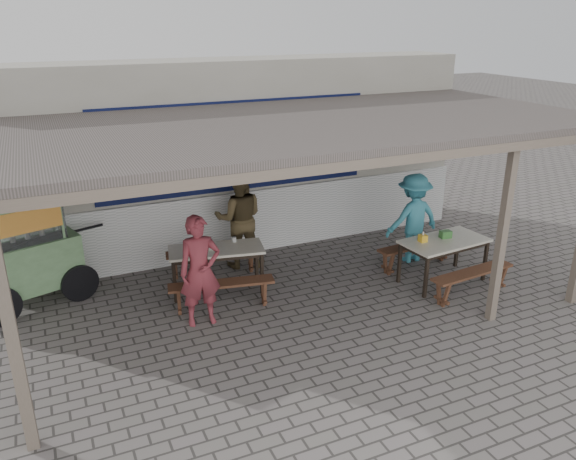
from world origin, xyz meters
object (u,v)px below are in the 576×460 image
(table_left, at_px, (216,253))
(vendor_cart, at_px, (25,250))
(bench_right_street, at_px, (472,277))
(bench_right_wall, at_px, (416,249))
(condiment_jar, at_px, (234,239))
(condiment_bowl, at_px, (210,247))
(table_right, at_px, (444,244))
(bench_left_wall, at_px, (213,256))
(patron_street_side, at_px, (200,271))
(tissue_box, at_px, (423,238))
(patron_wall_side, at_px, (239,218))
(bench_left_street, at_px, (222,289))
(patron_right_table, at_px, (413,218))
(donation_box, at_px, (446,234))

(table_left, xyz_separation_m, vendor_cart, (-2.75, 0.75, 0.24))
(bench_right_street, xyz_separation_m, bench_right_wall, (-0.12, 1.31, 0.00))
(condiment_jar, bearing_deg, condiment_bowl, -164.67)
(bench_right_street, xyz_separation_m, vendor_cart, (-6.37, 2.60, 0.57))
(table_right, bearing_deg, bench_left_wall, 146.79)
(table_right, xyz_separation_m, patron_street_side, (-4.07, 0.32, 0.15))
(tissue_box, xyz_separation_m, condiment_bowl, (-3.27, 1.14, -0.04))
(bench_left_wall, distance_m, tissue_box, 3.54)
(table_left, relative_size, patron_wall_side, 0.89)
(bench_left_wall, bearing_deg, table_left, -90.00)
(bench_right_street, bearing_deg, condiment_jar, 143.10)
(vendor_cart, bearing_deg, patron_wall_side, -16.54)
(bench_left_street, relative_size, condiment_bowl, 9.15)
(bench_left_street, bearing_deg, bench_left_wall, 90.00)
(bench_left_street, xyz_separation_m, tissue_box, (3.30, -0.49, 0.47))
(bench_left_wall, relative_size, bench_right_street, 1.04)
(patron_right_table, distance_m, condiment_jar, 3.28)
(patron_street_side, distance_m, patron_right_table, 4.16)
(bench_left_street, distance_m, bench_left_wall, 1.26)
(table_left, height_order, patron_street_side, patron_street_side)
(vendor_cart, height_order, tissue_box, vendor_cart)
(bench_left_street, height_order, vendor_cart, vendor_cart)
(bench_right_wall, relative_size, patron_right_table, 0.95)
(donation_box, bearing_deg, condiment_jar, 158.70)
(donation_box, bearing_deg, bench_right_wall, 102.71)
(patron_wall_side, bearing_deg, donation_box, 164.19)
(table_left, distance_m, patron_right_table, 3.62)
(condiment_bowl, bearing_deg, bench_left_wall, 69.82)
(tissue_box, relative_size, condiment_bowl, 0.67)
(bench_left_wall, distance_m, condiment_jar, 0.69)
(tissue_box, relative_size, condiment_jar, 1.52)
(donation_box, bearing_deg, vendor_cart, 163.65)
(table_left, relative_size, tissue_box, 13.49)
(bench_left_street, bearing_deg, donation_box, 3.68)
(vendor_cart, bearing_deg, donation_box, -33.89)
(bench_right_street, distance_m, patron_street_side, 4.27)
(bench_left_wall, relative_size, bench_right_wall, 1.04)
(patron_street_side, xyz_separation_m, donation_box, (4.14, -0.24, -0.01))
(table_left, height_order, bench_left_street, table_left)
(table_left, xyz_separation_m, patron_wall_side, (0.68, 0.81, 0.23))
(table_right, relative_size, bench_right_street, 0.96)
(patron_street_side, relative_size, patron_right_table, 1.01)
(bench_left_wall, bearing_deg, bench_left_street, -90.00)
(table_right, relative_size, patron_street_side, 0.91)
(patron_street_side, xyz_separation_m, condiment_jar, (0.87, 1.03, -0.03))
(patron_right_table, bearing_deg, condiment_jar, -7.53)
(table_left, distance_m, tissue_box, 3.37)
(bench_left_street, relative_size, patron_wall_side, 0.90)
(bench_right_street, distance_m, condiment_jar, 3.86)
(bench_right_wall, distance_m, tissue_box, 0.80)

